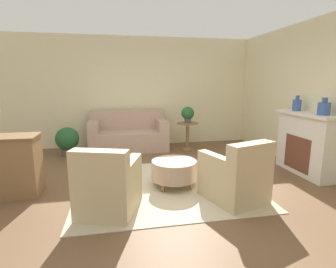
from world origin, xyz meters
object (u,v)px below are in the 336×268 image
armchair_left (108,187)px  vase_mantel_far (324,108)px  side_table (187,132)px  vase_mantel_near (297,105)px  potted_plant_floor (67,140)px  armchair_right (236,177)px  couch (129,136)px  ottoman_table (174,170)px  potted_plant_on_side_table (188,114)px

armchair_left → vase_mantel_far: size_ratio=3.41×
vase_mantel_far → side_table: bearing=124.5°
vase_mantel_near → potted_plant_floor: size_ratio=0.44×
armchair_right → vase_mantel_far: vase_mantel_far is taller
couch → side_table: (1.43, -0.29, 0.10)m
armchair_left → side_table: 3.43m
armchair_right → vase_mantel_far: bearing=15.5°
couch → vase_mantel_near: (3.08, -2.03, 0.88)m
couch → vase_mantel_far: bearing=-41.2°
ottoman_table → vase_mantel_near: vase_mantel_near is taller
side_table → vase_mantel_near: size_ratio=2.36×
potted_plant_on_side_table → vase_mantel_near: bearing=-46.5°
armchair_right → potted_plant_floor: armchair_right is taller
side_table → vase_mantel_far: (1.65, -2.41, 0.78)m
side_table → vase_mantel_near: (1.65, -1.74, 0.78)m
armchair_left → ottoman_table: 1.22m
couch → potted_plant_floor: bearing=-169.0°
armchair_left → armchair_right: size_ratio=1.00×
vase_mantel_far → potted_plant_floor: (-4.48, 2.43, -0.88)m
ottoman_table → potted_plant_floor: (-2.00, 2.23, 0.09)m
ottoman_table → vase_mantel_near: (2.48, 0.47, 0.97)m
armchair_right → ottoman_table: 1.01m
couch → vase_mantel_far: vase_mantel_far is taller
armchair_right → ottoman_table: bearing=137.5°
vase_mantel_near → potted_plant_floor: bearing=158.5°
armchair_left → couch: bearing=82.6°
armchair_left → potted_plant_floor: 3.07m
potted_plant_on_side_table → potted_plant_floor: (-2.83, 0.02, -0.54)m
side_table → ottoman_table: bearing=-110.4°
vase_mantel_near → side_table: bearing=133.5°
couch → side_table: couch is taller
vase_mantel_near → potted_plant_floor: (-4.48, 1.76, -0.88)m
armchair_left → potted_plant_on_side_table: (1.84, 2.89, 0.55)m
armchair_right → side_table: armchair_right is taller
armchair_left → potted_plant_floor: bearing=108.8°
side_table → potted_plant_floor: bearing=179.6°
ottoman_table → potted_plant_on_side_table: potted_plant_on_side_table is taller
potted_plant_on_side_table → potted_plant_floor: 2.88m
armchair_right → couch: bearing=113.0°
vase_mantel_near → vase_mantel_far: (0.00, -0.67, -0.00)m
side_table → vase_mantel_far: bearing=-55.5°
armchair_right → ottoman_table: size_ratio=1.36×
vase_mantel_near → ottoman_table: bearing=-169.3°
potted_plant_on_side_table → couch: bearing=168.4°
armchair_right → potted_plant_floor: bearing=133.4°
vase_mantel_far → armchair_left: bearing=-172.1°
ottoman_table → side_table: 2.36m
couch → armchair_right: (1.35, -3.18, -0.01)m
couch → ottoman_table: bearing=-76.4°
armchair_left → armchair_right: 1.76m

